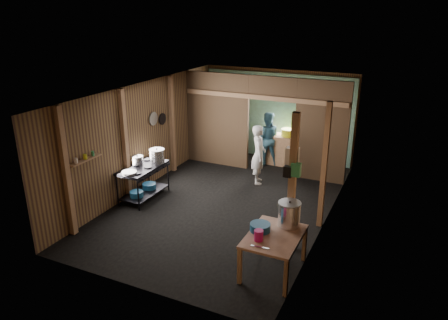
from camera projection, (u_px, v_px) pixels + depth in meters
The scene contains 41 objects.
floor at pixel (228, 202), 9.78m from camera, with size 4.50×7.00×0.00m, color black.
ceiling at pixel (228, 90), 8.89m from camera, with size 4.50×7.00×0.00m, color #333130.
wall_back at pixel (278, 114), 12.31m from camera, with size 4.50×0.00×2.60m, color brown.
wall_front at pixel (131, 216), 6.35m from camera, with size 4.50×0.00×2.60m, color brown.
wall_left at pixel (144, 136), 10.23m from camera, with size 0.00×7.00×2.60m, color brown.
wall_right at pixel (330, 164), 8.44m from camera, with size 0.00×7.00×2.60m, color brown.
partition_left at pixel (217, 120), 11.73m from camera, with size 1.85×0.10×2.60m, color brown.
partition_right at pixel (321, 132), 10.58m from camera, with size 1.35×0.10×2.60m, color brown.
partition_header at pixel (273, 88), 10.76m from camera, with size 1.30×0.10×0.60m, color brown.
turquoise_panel at pixel (277, 116), 12.28m from camera, with size 4.40×0.06×2.50m, color #6EB9AD.
back_counter at pixel (280, 149), 12.02m from camera, with size 1.20×0.50×0.85m, color #A57452.
wall_clock at pixel (286, 95), 11.92m from camera, with size 0.20×0.20×0.03m, color beige.
post_left_a at pixel (66, 173), 7.98m from camera, with size 0.10×0.12×2.60m, color #A57452.
post_left_b at pixel (125, 146), 9.52m from camera, with size 0.10×0.12×2.60m, color #A57452.
post_left_c at pixel (172, 125), 11.22m from camera, with size 0.10×0.12×2.60m, color #A57452.
post_right at pixel (324, 167), 8.30m from camera, with size 0.10×0.12×2.60m, color #A57452.
post_free at pixel (292, 184), 7.49m from camera, with size 0.12×0.12×2.60m, color #A57452.
cross_beam at pixel (262, 97), 10.90m from camera, with size 4.40×0.12×0.12m, color #A57452.
pan_lid_big at pixel (153, 119), 10.43m from camera, with size 0.34×0.34×0.03m, color gray.
pan_lid_small at pixel (162, 119), 10.81m from camera, with size 0.30×0.30×0.03m, color black.
wall_shelf at pixel (85, 160), 8.36m from camera, with size 0.14×0.80×0.03m, color #A57452.
jar_white at pixel (76, 161), 8.13m from camera, with size 0.07×0.07×0.10m, color beige.
jar_yellow at pixel (85, 157), 8.34m from camera, with size 0.08×0.08×0.10m, color gold.
jar_green at pixel (93, 153), 8.53m from camera, with size 0.06×0.06×0.10m, color #2D8B50.
bag_white at pixel (292, 157), 7.41m from camera, with size 0.22×0.15×0.32m, color beige.
bag_green at pixel (296, 170), 7.31m from camera, with size 0.16×0.12×0.24m, color #2D8B50.
bag_black at pixel (288, 172), 7.36m from camera, with size 0.14×0.10×0.20m, color black.
gas_range at pixel (144, 182), 9.86m from camera, with size 0.68×1.33×0.79m, color black, non-canonical shape.
prep_table at pixel (274, 253), 7.10m from camera, with size 0.86×1.18×0.70m, color tan, non-canonical shape.
stove_pot_large at pixel (157, 156), 9.92m from camera, with size 0.35×0.35×0.36m, color silver, non-canonical shape.
stove_pot_med at pixel (137, 161), 9.80m from camera, with size 0.27×0.27×0.24m, color silver, non-canonical shape.
frying_pan at pixel (129, 173), 9.29m from camera, with size 0.33×0.55×0.08m, color gray, non-canonical shape.
blue_tub_front at pixel (137, 194), 9.67m from camera, with size 0.31×0.31×0.13m, color navy.
blue_tub_back at pixel (149, 186), 10.10m from camera, with size 0.32×0.32×0.13m, color navy.
stock_pot at pixel (289, 215), 7.22m from camera, with size 0.39×0.39×0.46m, color silver, non-canonical shape.
wash_basin at pixel (260, 227), 7.10m from camera, with size 0.35×0.35×0.13m, color navy.
pink_bucket at pixel (259, 235), 6.80m from camera, with size 0.15×0.15×0.18m, color #B30F60.
knife at pixel (260, 247), 6.63m from camera, with size 0.30×0.04×0.01m, color silver.
yellow_tub at pixel (288, 133), 11.77m from camera, with size 0.37×0.37×0.20m, color gold.
cook at pixel (259, 155), 10.61m from camera, with size 0.55×0.36×1.52m, color silver.
worker_back at pixel (267, 138), 11.90m from camera, with size 0.73×0.57×1.51m, color #315E76.
Camera 1 is at (3.67, -8.06, 4.26)m, focal length 33.85 mm.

